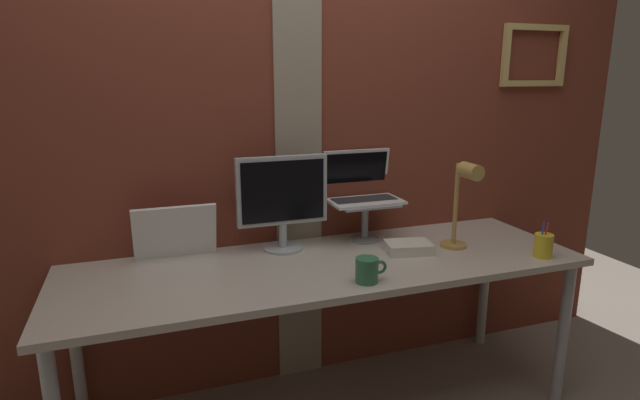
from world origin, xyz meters
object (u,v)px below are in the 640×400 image
Objects in this scene: monitor at (282,196)px; pen_cup at (543,245)px; whiteboard_panel at (175,232)px; coffee_mug at (367,270)px; desk_lamp at (463,196)px; laptop at (360,186)px.

monitor reaches higher than pen_cup.
pen_cup is (1.51, -0.51, -0.07)m from whiteboard_panel.
coffee_mug is (-0.84, -0.00, -0.00)m from pen_cup.
pen_cup is at bearing -33.71° from desk_lamp.
pen_cup reaches higher than coffee_mug.
desk_lamp is (1.22, -0.32, 0.13)m from whiteboard_panel.
laptop is 0.86m from pen_cup.
laptop is 2.14× the size of pen_cup.
monitor is at bearing 113.36° from coffee_mug.
whiteboard_panel is 1.27m from desk_lamp.
monitor is at bearing 155.68° from pen_cup.
monitor is at bearing 159.76° from desk_lamp.
whiteboard_panel is at bearing -178.33° from laptop.
monitor is 1.24× the size of whiteboard_panel.
whiteboard_panel is 0.85m from coffee_mug.
pen_cup is 0.84m from coffee_mug.
desk_lamp is at bearing -20.24° from monitor.
laptop is at bearing 9.13° from monitor.
laptop reaches higher than desk_lamp.
desk_lamp is at bearing -14.59° from whiteboard_panel.
pen_cup is 1.26× the size of coffee_mug.
laptop reaches higher than pen_cup.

